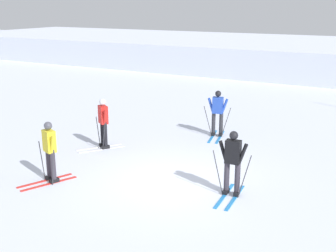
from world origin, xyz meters
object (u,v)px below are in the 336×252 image
skier_yellow (50,150)px  skier_red (103,122)px  skier_black (233,161)px  skier_blue (218,112)px

skier_yellow → skier_red: size_ratio=1.00×
skier_yellow → skier_black: size_ratio=1.00×
skier_black → skier_red: bearing=164.1°
skier_yellow → skier_black: 4.93m
skier_yellow → skier_black: (4.67, 1.57, 0.00)m
skier_blue → skier_yellow: bearing=-110.7°
skier_yellow → skier_blue: 6.62m
skier_red → skier_blue: bearing=48.0°
skier_red → skier_blue: 4.23m
skier_red → skier_black: size_ratio=1.00×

